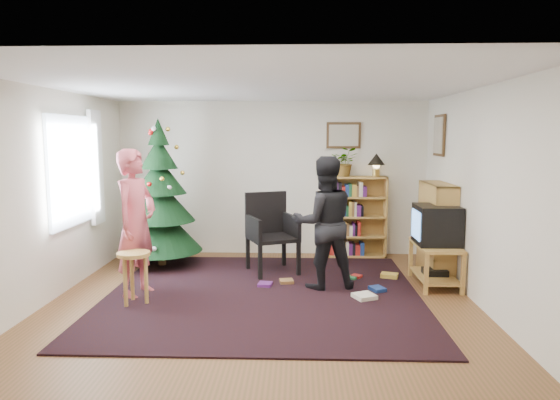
{
  "coord_description": "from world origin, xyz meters",
  "views": [
    {
      "loc": [
        0.42,
        -5.64,
        1.95
      ],
      "look_at": [
        0.18,
        0.91,
        1.1
      ],
      "focal_mm": 32.0,
      "sensor_mm": 36.0,
      "label": 1
    }
  ],
  "objects_px": {
    "armchair": "(273,229)",
    "person_standing": "(136,223)",
    "tv_stand": "(435,261)",
    "table_lamp": "(376,161)",
    "picture_back": "(344,135)",
    "bookshelf_right": "(436,229)",
    "crt_tv": "(437,225)",
    "stool": "(134,264)",
    "christmas_tree": "(160,206)",
    "bookshelf_back": "(356,216)",
    "person_by_chair": "(324,223)",
    "picture_right": "(439,135)",
    "potted_plant": "(345,162)"
  },
  "relations": [
    {
      "from": "person_by_chair",
      "to": "table_lamp",
      "type": "xyz_separation_m",
      "value": [
        0.91,
        1.73,
        0.7
      ]
    },
    {
      "from": "bookshelf_right",
      "to": "person_by_chair",
      "type": "xyz_separation_m",
      "value": [
        -1.59,
        -0.61,
        0.18
      ]
    },
    {
      "from": "crt_tv",
      "to": "bookshelf_right",
      "type": "bearing_deg",
      "value": 74.2
    },
    {
      "from": "picture_right",
      "to": "crt_tv",
      "type": "bearing_deg",
      "value": -105.03
    },
    {
      "from": "tv_stand",
      "to": "bookshelf_right",
      "type": "bearing_deg",
      "value": 74.55
    },
    {
      "from": "bookshelf_right",
      "to": "stool",
      "type": "distance_m",
      "value": 4.04
    },
    {
      "from": "picture_back",
      "to": "tv_stand",
      "type": "height_order",
      "value": "picture_back"
    },
    {
      "from": "person_by_chair",
      "to": "table_lamp",
      "type": "distance_m",
      "value": 2.08
    },
    {
      "from": "crt_tv",
      "to": "person_standing",
      "type": "xyz_separation_m",
      "value": [
        -3.76,
        -0.54,
        0.09
      ]
    },
    {
      "from": "picture_back",
      "to": "tv_stand",
      "type": "bearing_deg",
      "value": -57.59
    },
    {
      "from": "armchair",
      "to": "picture_back",
      "type": "bearing_deg",
      "value": 21.98
    },
    {
      "from": "bookshelf_back",
      "to": "person_by_chair",
      "type": "xyz_separation_m",
      "value": [
        -0.61,
        -1.73,
        0.18
      ]
    },
    {
      "from": "picture_back",
      "to": "bookshelf_back",
      "type": "xyz_separation_m",
      "value": [
        0.21,
        -0.14,
        -1.29
      ]
    },
    {
      "from": "tv_stand",
      "to": "potted_plant",
      "type": "height_order",
      "value": "potted_plant"
    },
    {
      "from": "table_lamp",
      "to": "potted_plant",
      "type": "bearing_deg",
      "value": 180.0
    },
    {
      "from": "picture_back",
      "to": "crt_tv",
      "type": "bearing_deg",
      "value": -57.66
    },
    {
      "from": "christmas_tree",
      "to": "potted_plant",
      "type": "height_order",
      "value": "christmas_tree"
    },
    {
      "from": "bookshelf_right",
      "to": "picture_right",
      "type": "bearing_deg",
      "value": -14.39
    },
    {
      "from": "bookshelf_right",
      "to": "crt_tv",
      "type": "relative_size",
      "value": 2.25
    },
    {
      "from": "tv_stand",
      "to": "person_by_chair",
      "type": "relative_size",
      "value": 0.54
    },
    {
      "from": "christmas_tree",
      "to": "person_by_chair",
      "type": "bearing_deg",
      "value": -22.85
    },
    {
      "from": "picture_right",
      "to": "person_by_chair",
      "type": "bearing_deg",
      "value": -146.58
    },
    {
      "from": "crt_tv",
      "to": "stool",
      "type": "height_order",
      "value": "crt_tv"
    },
    {
      "from": "picture_back",
      "to": "bookshelf_right",
      "type": "distance_m",
      "value": 2.15
    },
    {
      "from": "picture_back",
      "to": "table_lamp",
      "type": "bearing_deg",
      "value": -14.73
    },
    {
      "from": "tv_stand",
      "to": "table_lamp",
      "type": "distance_m",
      "value": 2.05
    },
    {
      "from": "picture_back",
      "to": "bookshelf_back",
      "type": "relative_size",
      "value": 0.42
    },
    {
      "from": "armchair",
      "to": "person_standing",
      "type": "height_order",
      "value": "person_standing"
    },
    {
      "from": "christmas_tree",
      "to": "bookshelf_right",
      "type": "bearing_deg",
      "value": -5.58
    },
    {
      "from": "crt_tv",
      "to": "armchair",
      "type": "xyz_separation_m",
      "value": [
        -2.15,
        0.61,
        -0.18
      ]
    },
    {
      "from": "picture_back",
      "to": "bookshelf_right",
      "type": "xyz_separation_m",
      "value": [
        1.19,
        -1.25,
        -1.29
      ]
    },
    {
      "from": "stool",
      "to": "table_lamp",
      "type": "xyz_separation_m",
      "value": [
        3.12,
        2.46,
        1.07
      ]
    },
    {
      "from": "tv_stand",
      "to": "table_lamp",
      "type": "xyz_separation_m",
      "value": [
        -0.56,
        1.55,
        1.22
      ]
    },
    {
      "from": "stool",
      "to": "potted_plant",
      "type": "height_order",
      "value": "potted_plant"
    },
    {
      "from": "armchair",
      "to": "christmas_tree",
      "type": "bearing_deg",
      "value": 149.84
    },
    {
      "from": "picture_back",
      "to": "picture_right",
      "type": "height_order",
      "value": "picture_right"
    },
    {
      "from": "bookshelf_right",
      "to": "table_lamp",
      "type": "height_order",
      "value": "table_lamp"
    },
    {
      "from": "crt_tv",
      "to": "person_by_chair",
      "type": "relative_size",
      "value": 0.34
    },
    {
      "from": "person_standing",
      "to": "tv_stand",
      "type": "bearing_deg",
      "value": -65.22
    },
    {
      "from": "tv_stand",
      "to": "armchair",
      "type": "distance_m",
      "value": 2.26
    },
    {
      "from": "picture_back",
      "to": "person_standing",
      "type": "relative_size",
      "value": 0.31
    },
    {
      "from": "armchair",
      "to": "potted_plant",
      "type": "distance_m",
      "value": 1.71
    },
    {
      "from": "stool",
      "to": "christmas_tree",
      "type": "bearing_deg",
      "value": 95.21
    },
    {
      "from": "bookshelf_right",
      "to": "stool",
      "type": "bearing_deg",
      "value": 109.5
    },
    {
      "from": "bookshelf_back",
      "to": "potted_plant",
      "type": "xyz_separation_m",
      "value": [
        -0.2,
        0.0,
        0.87
      ]
    },
    {
      "from": "christmas_tree",
      "to": "crt_tv",
      "type": "relative_size",
      "value": 3.8
    },
    {
      "from": "stool",
      "to": "table_lamp",
      "type": "bearing_deg",
      "value": 38.24
    },
    {
      "from": "bookshelf_back",
      "to": "crt_tv",
      "type": "relative_size",
      "value": 2.25
    },
    {
      "from": "crt_tv",
      "to": "stool",
      "type": "bearing_deg",
      "value": -166.08
    },
    {
      "from": "crt_tv",
      "to": "stool",
      "type": "xyz_separation_m",
      "value": [
        -3.68,
        -0.91,
        -0.32
      ]
    }
  ]
}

